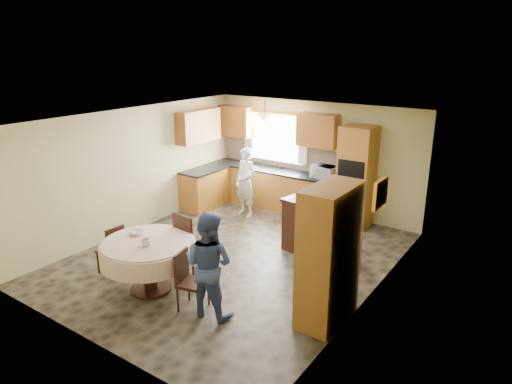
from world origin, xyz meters
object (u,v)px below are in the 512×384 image
Objects in this scene: dining_table at (149,252)px; chair_left at (113,248)px; person_dining at (209,265)px; sideboard at (317,231)px; cupboard at (329,255)px; chair_back at (189,241)px; oven_tower at (356,177)px; person_sink at (246,182)px; chair_right at (188,278)px.

dining_table is 1.69× the size of chair_left.
person_dining is (1.19, 0.01, 0.12)m from dining_table.
cupboard is at bearing -49.40° from sideboard.
person_dining is at bearing -149.96° from cupboard.
chair_back is (1.03, 0.73, 0.12)m from chair_left.
oven_tower reaches higher than person_sink.
chair_back is at bearing 128.10° from chair_left.
cupboard is at bearing 105.90° from chair_left.
oven_tower is 1.39× the size of person_dining.
dining_table is 0.77m from chair_back.
sideboard is 2.08m from cupboard.
dining_table is (-2.61, -0.84, -0.33)m from cupboard.
sideboard reaches higher than dining_table.
chair_back reaches higher than dining_table.
sideboard is 1.50× the size of chair_right.
cupboard is 1.81× the size of chair_back.
chair_right is 0.45m from person_dining.
cupboard is 2.27× the size of chair_left.
person_dining is at bearing 0.67° from dining_table.
oven_tower is at bearing 107.03° from cupboard.
dining_table is (-1.56, -2.56, 0.18)m from sideboard.
person_sink is 3.97m from person_dining.
cupboard is 1.65m from person_dining.
chair_back is 0.69× the size of person_sink.
sideboard is at bearing 58.70° from dining_table.
person_dining reaches higher than chair_back.
chair_right is 0.57× the size of person_sink.
cupboard reaches higher than sideboard.
person_dining reaches higher than sideboard.
chair_left is (-2.44, -2.54, 0.00)m from sideboard.
person_sink reaches higher than chair_back.
chair_right is at bearing -153.63° from cupboard.
person_sink reaches higher than chair_right.
chair_left is 0.80× the size of chair_back.
chair_right is (0.84, -0.04, -0.16)m from dining_table.
oven_tower is 2.39m from person_sink.
oven_tower is at bearing -104.80° from chair_back.
cupboard reaches higher than dining_table.
oven_tower reaches higher than person_dining.
chair_right is at bearing -96.05° from sideboard.
person_dining reaches higher than chair_right.
person_dining reaches higher than chair_left.
chair_left is at bearing 178.35° from dining_table.
oven_tower reaches higher than sideboard.
dining_table is 0.94× the size of person_dining.
chair_back is 1.29m from person_dining.
cupboard reaches higher than person_dining.
oven_tower is 4.61m from dining_table.
oven_tower is 1.09× the size of cupboard.
chair_left is 1.73m from chair_right.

